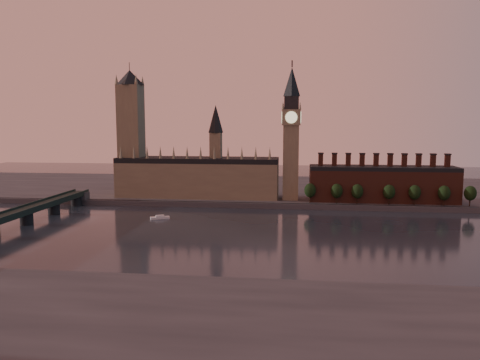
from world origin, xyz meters
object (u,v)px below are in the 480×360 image
object	(u,v)px
westminster_bridge	(7,219)
river_boat	(160,217)
big_ben	(291,132)
victoria_tower	(131,129)

from	to	relation	value
westminster_bridge	river_boat	xyz separation A→B (m)	(78.75, 46.51, -6.47)
westminster_bridge	river_boat	bearing A→B (deg)	30.57
big_ben	westminster_bridge	xyz separation A→B (m)	(-165.00, -112.70, -49.39)
big_ben	victoria_tower	bearing A→B (deg)	177.80
victoria_tower	river_boat	xyz separation A→B (m)	(43.75, -71.19, -58.12)
victoria_tower	river_boat	bearing A→B (deg)	-58.43
victoria_tower	westminster_bridge	xyz separation A→B (m)	(-35.00, -117.70, -51.65)
victoria_tower	big_ben	distance (m)	130.12
victoria_tower	river_boat	size ratio (longest dim) A/B	8.29
river_boat	westminster_bridge	bearing A→B (deg)	-174.05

